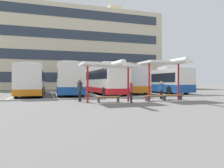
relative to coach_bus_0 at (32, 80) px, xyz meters
The scene contains 22 objects.
ground_plane 12.61m from the coach_bus_0, 48.10° to the right, with size 160.00×160.00×0.00m, color slate.
terminal_building 27.01m from the coach_bus_0, 71.24° to the left, with size 38.41×13.93×20.41m.
coach_bus_0 is the anchor object (origin of this frame).
coach_bus_1 4.06m from the coach_bus_0, ahead, with size 3.06×10.48×3.83m.
coach_bus_2 8.34m from the coach_bus_0, ahead, with size 2.65×11.24×3.83m.
coach_bus_3 12.31m from the coach_bus_0, ahead, with size 3.28×11.58×3.68m.
coach_bus_4 16.75m from the coach_bus_0, ahead, with size 2.88×10.77×3.52m.
lane_stripe_0 2.48m from the coach_bus_0, behind, with size 0.16×14.00×0.01m, color white.
lane_stripe_1 2.84m from the coach_bus_0, ahead, with size 0.16×14.00×0.01m, color white.
lane_stripe_2 6.55m from the coach_bus_0, ahead, with size 0.16×14.00×0.01m, color white.
lane_stripe_3 10.51m from the coach_bus_0, ahead, with size 0.16×14.00×0.01m, color white.
lane_stripe_4 14.53m from the coach_bus_0, ahead, with size 0.16×14.00×0.01m, color white.
lane_stripe_5 18.56m from the coach_bus_0, ahead, with size 0.16×14.00×0.01m, color white.
waiting_shelter_0 12.33m from the coach_bus_0, 60.95° to the right, with size 4.18×4.42×2.93m.
bench_0 12.10m from the coach_bus_0, 60.26° to the right, with size 1.82×0.47×0.45m.
waiting_shelter_1 15.17m from the coach_bus_0, 44.06° to the right, with size 3.77×4.15×3.29m.
bench_1 14.51m from the coach_bus_0, 46.39° to the right, with size 2.02×0.62×0.45m.
bench_2 15.58m from the coach_bus_0, 40.73° to the right, with size 1.83×0.61×0.45m.
platform_kerb 11.10m from the coach_bus_0, 40.51° to the right, with size 44.00×0.24×0.12m, color #ADADA8.
waiting_passenger_0 13.54m from the coach_bus_0, 56.39° to the right, with size 0.39×0.52×1.63m.
waiting_passenger_1 14.51m from the coach_bus_0, 38.56° to the right, with size 0.50×0.36×1.58m.
waiting_passenger_2 10.19m from the coach_bus_0, 66.92° to the right, with size 0.32×0.54×1.76m.
Camera 1 is at (-6.82, -16.02, 1.57)m, focal length 33.20 mm.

